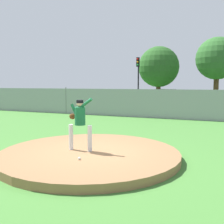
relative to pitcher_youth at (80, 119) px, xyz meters
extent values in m
plane|color=#427A33|center=(0.30, 6.06, -1.17)|extent=(80.00, 80.00, 0.00)
cube|color=#2B2B2D|center=(0.30, 14.56, -1.17)|extent=(44.00, 7.00, 0.01)
cylinder|color=olive|center=(0.30, 0.06, -1.06)|extent=(5.43, 5.43, 0.22)
cylinder|color=silver|center=(-0.30, -0.02, -0.56)|extent=(0.13, 0.13, 0.79)
cylinder|color=silver|center=(0.33, 0.02, -0.56)|extent=(0.13, 0.13, 0.79)
cylinder|color=#145933|center=(0.01, 0.00, 0.10)|extent=(0.32, 0.32, 0.54)
cylinder|color=#145933|center=(0.19, 0.00, 0.48)|extent=(0.48, 0.12, 0.38)
cylinder|color=#145933|center=(-0.17, 0.00, 0.24)|extent=(0.28, 0.11, 0.46)
ellipsoid|color=#4C2D14|center=(-0.29, 0.05, 0.07)|extent=(0.20, 0.12, 0.18)
sphere|color=tan|center=(0.01, 0.00, 0.47)|extent=(0.20, 0.20, 0.20)
cylinder|color=black|center=(0.01, 0.00, 0.54)|extent=(0.21, 0.21, 0.09)
sphere|color=white|center=(0.49, -0.89, -0.92)|extent=(0.07, 0.07, 0.07)
cube|color=gray|center=(0.30, 10.06, -0.23)|extent=(36.29, 0.03, 1.90)
cylinder|color=slate|center=(-6.96, 10.06, -0.18)|extent=(0.07, 0.07, 2.00)
cube|color=tan|center=(2.64, 14.71, -0.50)|extent=(1.91, 4.21, 0.70)
cube|color=black|center=(2.64, 14.71, 0.20)|extent=(1.69, 2.34, 0.69)
cylinder|color=black|center=(2.59, 15.99, -0.85)|extent=(1.82, 0.71, 0.64)
cylinder|color=black|center=(2.69, 13.42, -0.85)|extent=(1.82, 0.71, 0.64)
cube|color=#B7BABF|center=(-0.60, 14.97, -0.47)|extent=(1.93, 4.58, 0.76)
cube|color=black|center=(-0.60, 14.97, 0.27)|extent=(1.74, 2.53, 0.71)
cylinder|color=black|center=(-0.63, 16.37, -0.85)|extent=(1.90, 0.68, 0.64)
cylinder|color=black|center=(-0.57, 13.56, -0.85)|extent=(1.90, 0.68, 0.64)
cylinder|color=black|center=(-3.89, 18.47, 1.25)|extent=(0.14, 0.14, 4.84)
cube|color=black|center=(-3.89, 18.29, 3.22)|extent=(0.28, 0.24, 0.90)
sphere|color=red|center=(-3.89, 18.17, 3.49)|extent=(0.18, 0.18, 0.18)
sphere|color=orange|center=(-3.89, 18.17, 3.22)|extent=(0.18, 0.18, 0.18)
sphere|color=green|center=(-3.89, 18.17, 2.95)|extent=(0.18, 0.18, 0.18)
cylinder|color=#4C331E|center=(-3.03, 23.62, 0.12)|extent=(0.53, 0.53, 2.58)
sphere|color=#275820|center=(-3.03, 23.62, 3.04)|extent=(4.68, 4.68, 4.68)
cylinder|color=#4C331E|center=(3.24, 23.29, 0.51)|extent=(0.52, 0.52, 3.37)
sphere|color=#2D6228|center=(3.24, 23.29, 3.75)|extent=(4.43, 4.43, 4.43)
camera|label=1|loc=(3.96, -6.88, 1.07)|focal=42.19mm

